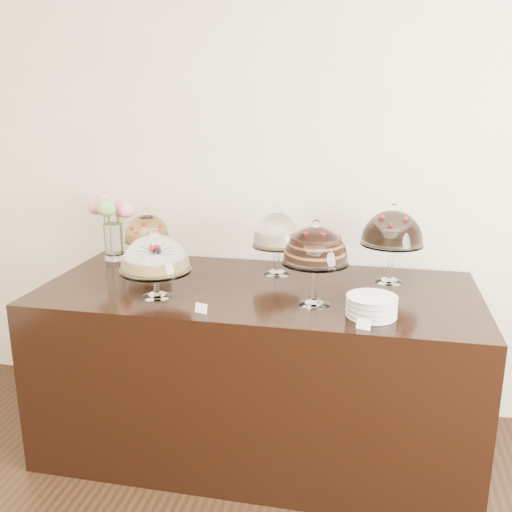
% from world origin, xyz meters
% --- Properties ---
extents(wall_back, '(5.00, 0.04, 3.00)m').
position_xyz_m(wall_back, '(0.00, 3.00, 1.50)').
color(wall_back, beige).
rests_on(wall_back, ground).
extents(display_counter, '(2.20, 1.00, 0.90)m').
position_xyz_m(display_counter, '(-0.23, 2.45, 0.45)').
color(display_counter, black).
rests_on(display_counter, ground).
extents(cake_stand_sugar_sponge, '(0.34, 0.34, 0.34)m').
position_xyz_m(cake_stand_sugar_sponge, '(-0.68, 2.22, 1.10)').
color(cake_stand_sugar_sponge, white).
rests_on(cake_stand_sugar_sponge, display_counter).
extents(cake_stand_choco_layer, '(0.31, 0.31, 0.41)m').
position_xyz_m(cake_stand_choco_layer, '(0.08, 2.26, 1.17)').
color(cake_stand_choco_layer, white).
rests_on(cake_stand_choco_layer, display_counter).
extents(cake_stand_cheesecake, '(0.27, 0.27, 0.38)m').
position_xyz_m(cake_stand_cheesecake, '(-0.17, 2.70, 1.13)').
color(cake_stand_cheesecake, white).
rests_on(cake_stand_cheesecake, display_counter).
extents(cake_stand_dark_choco, '(0.33, 0.33, 0.42)m').
position_xyz_m(cake_stand_dark_choco, '(0.43, 2.69, 1.18)').
color(cake_stand_dark_choco, white).
rests_on(cake_stand_dark_choco, display_counter).
extents(cake_stand_fruit_tart, '(0.26, 0.26, 0.33)m').
position_xyz_m(cake_stand_fruit_tart, '(-0.94, 2.74, 1.10)').
color(cake_stand_fruit_tart, white).
rests_on(cake_stand_fruit_tart, display_counter).
extents(flower_vase, '(0.26, 0.28, 0.39)m').
position_xyz_m(flower_vase, '(-1.17, 2.78, 1.14)').
color(flower_vase, white).
rests_on(flower_vase, display_counter).
extents(plate_stack, '(0.22, 0.22, 0.09)m').
position_xyz_m(plate_stack, '(0.34, 2.16, 0.95)').
color(plate_stack, silver).
rests_on(plate_stack, display_counter).
extents(price_card_left, '(0.06, 0.03, 0.04)m').
position_xyz_m(price_card_left, '(-0.40, 2.05, 0.92)').
color(price_card_left, white).
rests_on(price_card_left, display_counter).
extents(price_card_right, '(0.06, 0.03, 0.04)m').
position_xyz_m(price_card_right, '(0.32, 2.01, 0.92)').
color(price_card_right, white).
rests_on(price_card_right, display_counter).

